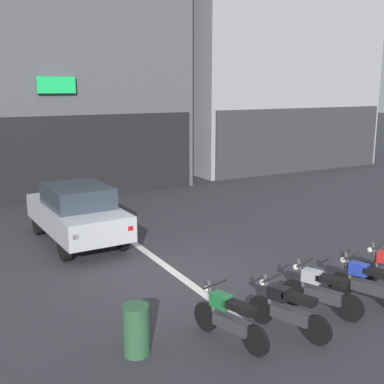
# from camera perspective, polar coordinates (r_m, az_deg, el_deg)

# --- Properties ---
(ground_plane) EXTENTS (120.00, 120.00, 0.00)m
(ground_plane) POSITION_cam_1_polar(r_m,az_deg,el_deg) (11.65, -1.98, -9.38)
(ground_plane) COLOR #333338
(lane_centre_line) EXTENTS (0.20, 18.00, 0.01)m
(lane_centre_line) POSITION_cam_1_polar(r_m,az_deg,el_deg) (16.97, -11.13, -2.62)
(lane_centre_line) COLOR silver
(lane_centre_line) RESTS_ON ground
(car_silver_crossing_near) EXTENTS (1.95, 4.18, 1.64)m
(car_silver_crossing_near) POSITION_cam_1_polar(r_m,az_deg,el_deg) (13.94, -13.20, -2.23)
(car_silver_crossing_near) COLOR black
(car_silver_crossing_near) RESTS_ON ground
(motorcycle_green_row_leftmost) EXTENTS (0.61, 1.63, 0.98)m
(motorcycle_green_row_leftmost) POSITION_cam_1_polar(r_m,az_deg,el_deg) (8.60, 4.34, -14.30)
(motorcycle_green_row_leftmost) COLOR black
(motorcycle_green_row_leftmost) RESTS_ON ground
(motorcycle_black_row_left_mid) EXTENTS (0.69, 1.60, 0.98)m
(motorcycle_black_row_left_mid) POSITION_cam_1_polar(r_m,az_deg,el_deg) (9.02, 11.04, -13.18)
(motorcycle_black_row_left_mid) COLOR black
(motorcycle_black_row_left_mid) RESTS_ON ground
(motorcycle_silver_row_centre) EXTENTS (0.77, 1.56, 0.98)m
(motorcycle_silver_row_centre) POSITION_cam_1_polar(r_m,az_deg,el_deg) (9.90, 14.72, -10.98)
(motorcycle_silver_row_centre) COLOR black
(motorcycle_silver_row_centre) RESTS_ON ground
(motorcycle_blue_row_right_mid) EXTENTS (0.70, 1.59, 0.98)m
(motorcycle_blue_row_right_mid) POSITION_cam_1_polar(r_m,az_deg,el_deg) (10.52, 19.71, -9.89)
(motorcycle_blue_row_right_mid) COLOR black
(motorcycle_blue_row_right_mid) RESTS_ON ground
(trash_bin) EXTENTS (0.44, 0.44, 0.85)m
(trash_bin) POSITION_cam_1_polar(r_m,az_deg,el_deg) (8.30, -6.49, -15.65)
(trash_bin) COLOR #2D5938
(trash_bin) RESTS_ON ground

